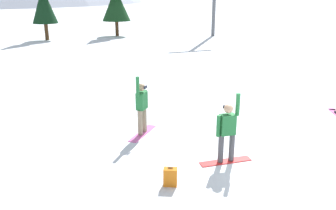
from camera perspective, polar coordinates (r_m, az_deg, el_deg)
name	(u,v)px	position (r m, az deg, el deg)	size (l,w,h in m)	color
ground_plane	(263,161)	(10.08, 15.12, -8.72)	(800.00, 800.00, 0.00)	white
snowboarder_foreground	(227,131)	(9.46, 9.55, -4.19)	(1.46, 0.41, 1.91)	red
snowboarder_midground	(142,107)	(11.21, -4.24, -0.30)	(1.24, 1.29, 1.95)	pink
backpack_orange	(170,177)	(8.54, 0.38, -11.55)	(0.38, 0.35, 0.47)	orange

